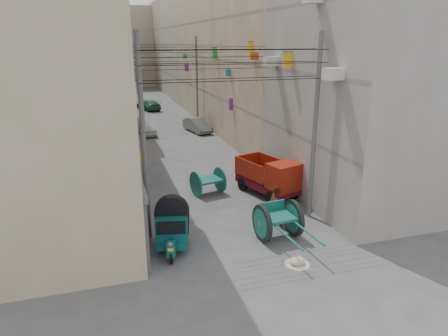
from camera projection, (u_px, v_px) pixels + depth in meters
name	position (u px, v px, depth m)	size (l,w,h in m)	color
ground	(297.00, 313.00, 11.71)	(140.00, 140.00, 0.00)	#48474A
building_row_left	(65.00, 53.00, 38.63)	(8.00, 62.00, 14.00)	#BDAE8F
building_row_right	(223.00, 52.00, 43.04)	(8.00, 62.00, 14.00)	#9E9A94
end_cap_building	(127.00, 47.00, 69.87)	(22.00, 10.00, 13.00)	#B4A78E
shutters_left	(131.00, 171.00, 19.63)	(0.18, 14.40, 2.88)	#4B4B50
signboards	(170.00, 98.00, 30.40)	(8.22, 40.52, 5.67)	green
ac_units	(302.00, 45.00, 17.43)	(0.70, 6.55, 3.35)	beige
utility_poles	(182.00, 99.00, 25.98)	(7.40, 22.20, 8.00)	#575759
overhead_cables	(189.00, 56.00, 22.77)	(7.40, 22.52, 1.12)	black
auto_rickshaw	(172.00, 225.00, 15.15)	(1.66, 2.38, 1.62)	black
tonga_cart	(278.00, 220.00, 15.94)	(1.67, 3.43, 1.51)	black
mini_truck	(273.00, 179.00, 20.07)	(2.56, 3.86, 2.00)	black
second_cart	(208.00, 181.00, 20.59)	(1.77, 1.64, 1.32)	#145A4E
feed_sack	(297.00, 261.00, 14.21)	(0.56, 0.45, 0.28)	beige
horse	(279.00, 206.00, 17.51)	(0.75, 1.65, 1.39)	maroon
distant_car_white	(147.00, 129.00, 33.53)	(1.28, 3.17, 1.08)	white
distant_car_grey	(197.00, 125.00, 34.65)	(1.28, 3.67, 1.21)	slate
distant_car_green	(149.00, 105.00, 45.57)	(1.63, 4.01, 1.16)	#236642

